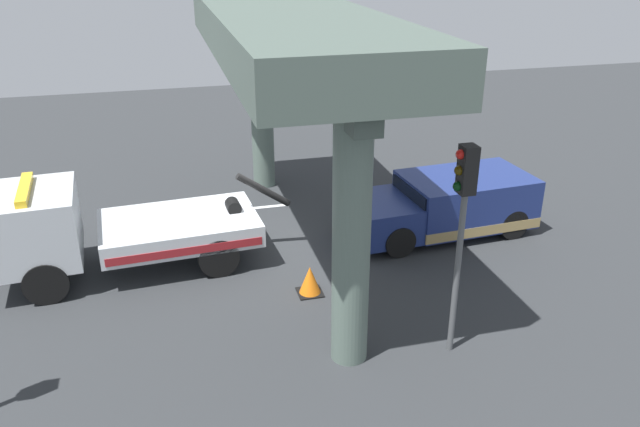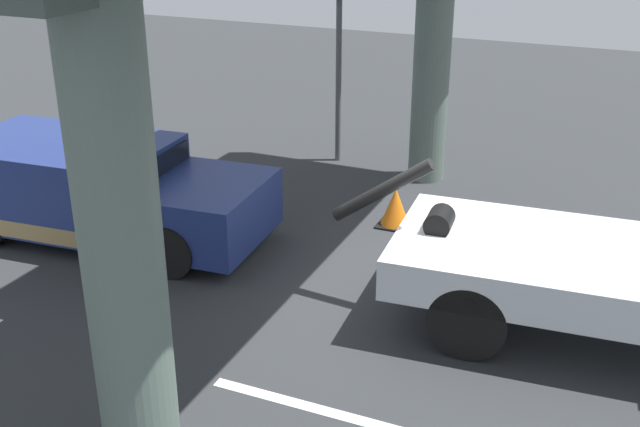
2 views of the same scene
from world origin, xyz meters
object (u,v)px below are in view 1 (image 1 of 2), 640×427
at_px(towed_van_green, 446,205).
at_px(traffic_light_near, 463,207).
at_px(traffic_cone_orange, 310,281).
at_px(tow_truck_white, 97,228).

bearing_deg(towed_van_green, traffic_light_near, 66.21).
height_order(towed_van_green, traffic_light_near, traffic_light_near).
height_order(towed_van_green, traffic_cone_orange, towed_van_green).
bearing_deg(traffic_cone_orange, tow_truck_white, -25.51).
distance_m(tow_truck_white, traffic_cone_orange, 5.28).
relative_size(towed_van_green, traffic_cone_orange, 7.77).
distance_m(tow_truck_white, towed_van_green, 9.16).
bearing_deg(traffic_cone_orange, towed_van_green, -152.62).
height_order(tow_truck_white, towed_van_green, tow_truck_white).
xyz_separation_m(towed_van_green, traffic_cone_orange, (4.45, 2.30, -0.45)).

